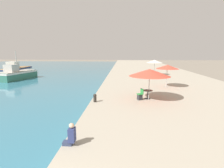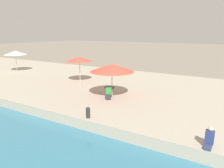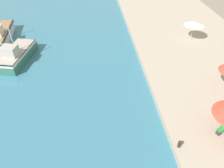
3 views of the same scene
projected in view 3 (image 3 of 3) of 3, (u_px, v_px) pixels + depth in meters
name	position (u px, v px, depth m)	size (l,w,h in m)	color
quay_promenade	(170.00, 16.00, 37.83)	(16.00, 90.00, 0.69)	#B2A893
fishing_boat_near	(16.00, 55.00, 26.63)	(3.96, 7.02, 4.48)	#33705B
fishing_boat_mid	(0.00, 35.00, 30.69)	(3.00, 8.34, 4.76)	white
cafe_umbrella_striped	(194.00, 24.00, 28.73)	(2.67, 2.67, 2.56)	#B7B7B7
cafe_chair_left	(220.00, 131.00, 17.36)	(0.56, 0.55, 0.91)	#2D2D33
mooring_bollard	(180.00, 144.00, 16.40)	(0.26, 0.26, 0.65)	#2D2823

